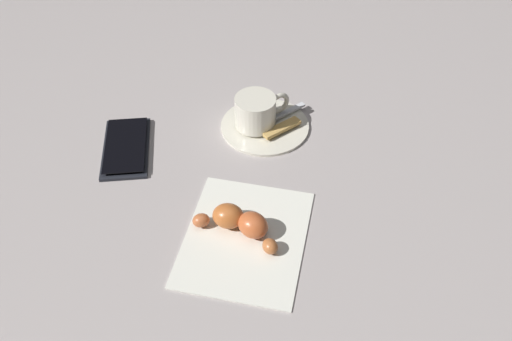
{
  "coord_description": "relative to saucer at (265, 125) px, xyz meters",
  "views": [
    {
      "loc": [
        -0.57,
        -0.08,
        0.58
      ],
      "look_at": [
        0.0,
        -0.01,
        0.01
      ],
      "focal_mm": 39.29,
      "sensor_mm": 36.0,
      "label": 1
    }
  ],
  "objects": [
    {
      "name": "saucer",
      "position": [
        0.0,
        0.0,
        0.0
      ],
      "size": [
        0.14,
        0.14,
        0.01
      ],
      "primitive_type": "cylinder",
      "color": "silver",
      "rests_on": "ground"
    },
    {
      "name": "ground_plane",
      "position": [
        -0.12,
        0.01,
        -0.0
      ],
      "size": [
        1.8,
        1.8,
        0.0
      ],
      "primitive_type": "plane",
      "color": "#A69D9B"
    },
    {
      "name": "napkin",
      "position": [
        -0.23,
        0.0,
        -0.0
      ],
      "size": [
        0.21,
        0.17,
        0.0
      ],
      "primitive_type": "cube",
      "rotation": [
        0.0,
        0.0,
        -0.1
      ],
      "color": "silver",
      "rests_on": "ground"
    },
    {
      "name": "espresso_cup",
      "position": [
        -0.0,
        0.01,
        0.03
      ],
      "size": [
        0.07,
        0.08,
        0.05
      ],
      "color": "silver",
      "rests_on": "saucer"
    },
    {
      "name": "teaspoon",
      "position": [
        -0.0,
        0.0,
        0.01
      ],
      "size": [
        0.09,
        0.1,
        0.01
      ],
      "color": "silver",
      "rests_on": "saucer"
    },
    {
      "name": "croissant",
      "position": [
        -0.22,
        0.01,
        0.01
      ],
      "size": [
        0.07,
        0.12,
        0.03
      ],
      "color": "#AD6132",
      "rests_on": "napkin"
    },
    {
      "name": "sugar_packet",
      "position": [
        -0.01,
        -0.03,
        0.01
      ],
      "size": [
        0.06,
        0.06,
        0.01
      ],
      "primitive_type": "cube",
      "rotation": [
        0.0,
        0.0,
        5.46
      ],
      "color": "tan",
      "rests_on": "saucer"
    },
    {
      "name": "cell_phone",
      "position": [
        -0.08,
        0.21,
        0.0
      ],
      "size": [
        0.15,
        0.1,
        0.01
      ],
      "color": "black",
      "rests_on": "ground"
    }
  ]
}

